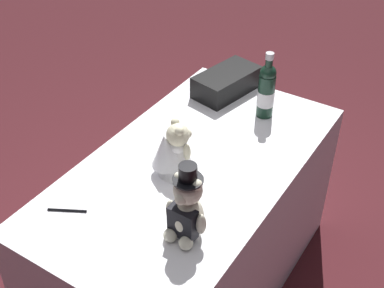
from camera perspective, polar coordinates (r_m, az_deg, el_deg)
ground_plane at (r=2.68m, az=0.00°, el=-14.99°), size 12.00×12.00×0.00m
reception_table at (r=2.39m, az=0.00°, el=-9.31°), size 1.45×0.79×0.77m
teddy_bear_groom at (r=1.75m, az=-0.60°, el=-7.23°), size 0.15×0.16×0.31m
teddy_bear_bride at (r=2.03m, az=-1.92°, el=-0.83°), size 0.22×0.21×0.23m
champagne_bottle at (r=2.37m, az=8.20°, el=5.91°), size 0.08×0.08×0.32m
signing_pen at (r=1.98m, az=-13.73°, el=-7.10°), size 0.08×0.14×0.01m
gift_case_black at (r=2.57m, az=3.83°, el=6.82°), size 0.37×0.24×0.11m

